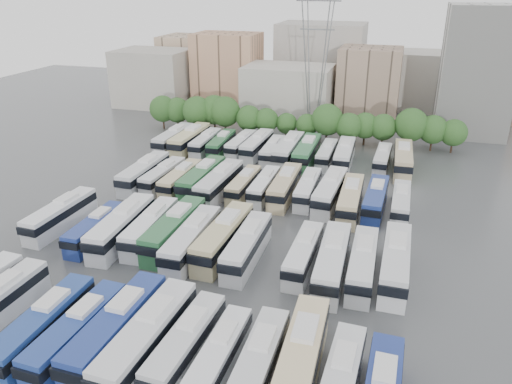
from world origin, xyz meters
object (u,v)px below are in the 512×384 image
(bus_r1_s2, at_px, (96,228))
(bus_r3_s5, at_px, (257,145))
(bus_r1_s6, at_px, (192,240))
(bus_r3_s12, at_px, (382,159))
(bus_r0_s7, at_px, (148,338))
(bus_r1_s8, at_px, (247,246))
(bus_r0_s10, at_px, (258,366))
(bus_r1_s7, at_px, (223,237))
(bus_r0_s6, at_px, (117,328))
(bus_r3_s13, at_px, (403,159))
(bus_r2_s4, at_px, (202,178))
(bus_r3_s3, at_px, (221,144))
(bus_r2_s3, at_px, (181,179))
(bus_r3_s0, at_px, (174,139))
(bus_r0_s5, at_px, (77,332))
(bus_r1_s13, at_px, (395,262))
(bus_r2_s10, at_px, (330,191))
(bus_r3_s7, at_px, (289,150))
(bus_r0_s4, at_px, (44,326))
(bus_r0_s11, at_px, (301,359))
(bus_r3_s4, at_px, (241,144))
(bus_r2_s5, at_px, (219,183))
(bus_r2_s7, at_px, (264,186))
(bus_r1_s4, at_px, (150,227))
(bus_r2_s1, at_px, (144,173))
(bus_r1_s0, at_px, (61,215))
(bus_r0_s9, at_px, (219,357))
(bus_r2_s9, at_px, (308,189))
(bus_r3_s2, at_px, (206,143))
(bus_r2_s12, at_px, (376,199))
(bus_r1_s5, at_px, (174,229))
(bus_r3_s10, at_px, (344,155))
(bus_r1_s11, at_px, (332,261))
(bus_r3_s9, at_px, (327,154))
(bus_r2_s2, at_px, (163,176))
(bus_r2_s13, at_px, (401,203))
(bus_r2_s11, at_px, (350,199))
(bus_r1_s3, at_px, (122,226))
(bus_r2_s6, at_px, (244,185))
(bus_r0_s12, at_px, (340,384))
(bus_r3_s1, at_px, (190,140))

(bus_r1_s2, height_order, bus_r3_s5, bus_r3_s5)
(bus_r1_s6, distance_m, bus_r3_s12, 42.01)
(bus_r0_s7, bearing_deg, bus_r1_s8, 82.23)
(bus_r0_s10, height_order, bus_r1_s7, bus_r1_s7)
(bus_r0_s6, height_order, bus_r3_s13, bus_r0_s6)
(bus_r2_s4, bearing_deg, bus_r3_s3, 102.44)
(bus_r2_s3, xyz_separation_m, bus_r3_s0, (-9.89, 18.35, 0.20))
(bus_r0_s5, xyz_separation_m, bus_r1_s13, (26.38, 19.93, 0.18))
(bus_r2_s10, height_order, bus_r3_s5, bus_r2_s10)
(bus_r1_s6, bearing_deg, bus_r3_s7, 83.64)
(bus_r0_s4, xyz_separation_m, bus_r2_s10, (19.80, 37.85, 0.07))
(bus_r0_s6, relative_size, bus_r0_s11, 1.01)
(bus_r3_s7, bearing_deg, bus_r3_s4, 169.64)
(bus_r2_s5, bearing_deg, bus_r2_s7, 15.88)
(bus_r0_s11, height_order, bus_r1_s6, bus_r0_s11)
(bus_r1_s4, relative_size, bus_r2_s1, 0.95)
(bus_r1_s0, height_order, bus_r1_s7, bus_r1_s7)
(bus_r2_s4, height_order, bus_r3_s5, bus_r2_s4)
(bus_r0_s9, distance_m, bus_r3_s4, 57.32)
(bus_r2_s9, xyz_separation_m, bus_r3_s2, (-23.05, 16.51, 0.03))
(bus_r0_s7, relative_size, bus_r1_s7, 1.00)
(bus_r2_s4, bearing_deg, bus_r3_s4, 91.15)
(bus_r1_s13, relative_size, bus_r2_s7, 1.22)
(bus_r2_s5, height_order, bus_r2_s12, bus_r2_s5)
(bus_r2_s3, distance_m, bus_r2_s5, 6.59)
(bus_r1_s5, xyz_separation_m, bus_r3_s10, (16.40, 34.68, -0.10))
(bus_r1_s11, height_order, bus_r3_s9, bus_r1_s11)
(bus_r0_s5, relative_size, bus_r0_s10, 1.03)
(bus_r0_s11, relative_size, bus_r1_s7, 0.98)
(bus_r0_s7, distance_m, bus_r2_s3, 37.88)
(bus_r0_s10, distance_m, bus_r2_s2, 44.81)
(bus_r3_s5, bearing_deg, bus_r0_s11, -67.79)
(bus_r2_s3, relative_size, bus_r3_s13, 0.85)
(bus_r0_s7, bearing_deg, bus_r3_s13, 72.22)
(bus_r2_s2, distance_m, bus_r2_s13, 36.48)
(bus_r1_s7, bearing_deg, bus_r0_s9, -68.85)
(bus_r1_s5, relative_size, bus_r2_s11, 1.05)
(bus_r0_s10, xyz_separation_m, bus_r1_s6, (-13.45, 17.67, 0.18))
(bus_r1_s8, xyz_separation_m, bus_r2_s10, (6.73, 18.77, 0.07))
(bus_r0_s11, bearing_deg, bus_r2_s13, 77.26)
(bus_r1_s3, relative_size, bus_r3_s10, 1.07)
(bus_r3_s10, height_order, bus_r3_s12, bus_r3_s10)
(bus_r0_s7, distance_m, bus_r3_s7, 53.25)
(bus_r2_s6, distance_m, bus_r3_s13, 28.91)
(bus_r1_s6, distance_m, bus_r1_s8, 6.73)
(bus_r3_s7, bearing_deg, bus_r2_s5, -109.64)
(bus_r0_s5, bearing_deg, bus_r0_s12, 3.64)
(bus_r0_s4, height_order, bus_r3_s1, bus_r3_s1)
(bus_r1_s0, bearing_deg, bus_r2_s6, 43.32)
(bus_r3_s10, bearing_deg, bus_r1_s7, -107.57)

